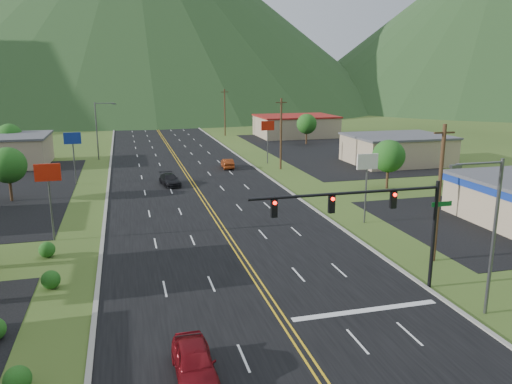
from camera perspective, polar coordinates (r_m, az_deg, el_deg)
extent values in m
cylinder|color=black|center=(33.35, 19.62, -4.67)|extent=(0.24, 0.24, 7.00)
cylinder|color=black|center=(29.57, 10.45, -0.12)|extent=(12.00, 0.18, 0.18)
cube|color=#0C591E|center=(33.03, 20.47, -1.30)|extent=(1.40, 0.06, 0.30)
cube|color=black|center=(31.10, 15.41, -0.86)|extent=(0.35, 0.28, 1.05)
sphere|color=#FF0C05|center=(30.86, 15.62, -0.31)|extent=(0.22, 0.22, 0.22)
cube|color=black|center=(29.31, 8.63, -1.38)|extent=(0.35, 0.28, 1.05)
sphere|color=#FF0C05|center=(29.07, 8.79, -0.80)|extent=(0.22, 0.22, 0.22)
cube|color=black|center=(28.13, 2.07, -1.87)|extent=(0.35, 0.28, 1.05)
sphere|color=#FF0C05|center=(27.88, 2.18, -1.27)|extent=(0.22, 0.22, 0.22)
cylinder|color=#59595E|center=(30.65, 25.51, -4.84)|extent=(0.20, 0.20, 9.00)
cylinder|color=#59595E|center=(28.76, 24.18, 3.00)|extent=(2.88, 0.12, 0.12)
cube|color=#59595E|center=(27.90, 21.85, 2.72)|extent=(0.60, 0.25, 0.18)
cylinder|color=#59595E|center=(82.53, -17.74, 6.63)|extent=(0.20, 0.20, 9.00)
cylinder|color=#59595E|center=(82.11, -16.94, 9.68)|extent=(2.88, 0.12, 0.12)
cube|color=#59595E|center=(82.09, -15.92, 9.67)|extent=(0.60, 0.25, 0.18)
cube|color=tan|center=(78.79, 15.81, 4.63)|extent=(14.00, 11.00, 4.00)
cube|color=#4C4C51|center=(78.51, 15.91, 6.18)|extent=(14.40, 11.40, 0.30)
cube|color=tan|center=(108.69, 4.55, 7.46)|extent=(16.00, 12.00, 4.20)
cube|color=maroon|center=(108.47, 4.57, 8.64)|extent=(16.40, 12.40, 0.30)
cylinder|color=#59595E|center=(43.77, -22.34, -2.03)|extent=(0.16, 0.16, 5.00)
cube|color=red|center=(43.08, -22.72, 2.08)|extent=(2.00, 0.18, 1.40)
cylinder|color=#59595E|center=(65.15, -20.03, 3.00)|extent=(0.16, 0.16, 5.00)
cube|color=navy|center=(64.69, -20.26, 5.79)|extent=(2.00, 0.18, 1.40)
cylinder|color=#59595E|center=(46.41, 12.42, -0.47)|extent=(0.16, 0.16, 5.00)
cube|color=white|center=(45.76, 12.62, 3.42)|extent=(2.00, 0.18, 1.40)
cylinder|color=#59595E|center=(75.72, 1.33, 5.18)|extent=(0.16, 0.16, 5.00)
cube|color=red|center=(75.33, 1.35, 7.59)|extent=(2.00, 0.18, 1.40)
cylinder|color=#382314|center=(59.41, -26.25, 0.48)|extent=(0.30, 0.30, 3.00)
sphere|color=#245117|center=(58.98, -26.50, 2.75)|extent=(3.84, 3.84, 3.84)
cylinder|color=#382314|center=(86.48, -26.18, 4.17)|extent=(0.30, 0.30, 3.00)
sphere|color=#245117|center=(86.18, -26.34, 5.74)|extent=(3.84, 3.84, 3.84)
cylinder|color=#382314|center=(61.13, 14.78, 1.77)|extent=(0.30, 0.30, 3.00)
sphere|color=#245117|center=(60.71, 14.92, 3.99)|extent=(3.84, 3.84, 3.84)
cylinder|color=#382314|center=(96.87, 5.78, 6.34)|extent=(0.30, 0.30, 3.00)
sphere|color=#245117|center=(96.61, 5.81, 7.75)|extent=(3.84, 3.84, 3.84)
cylinder|color=#382314|center=(37.79, 20.18, -0.27)|extent=(0.28, 0.28, 10.00)
cube|color=#382314|center=(37.05, 20.73, 6.36)|extent=(1.60, 0.12, 0.12)
cylinder|color=#382314|center=(70.80, 2.87, 6.62)|extent=(0.28, 0.28, 10.00)
cube|color=#382314|center=(70.41, 2.91, 10.18)|extent=(1.60, 0.12, 0.12)
cylinder|color=#382314|center=(109.40, -3.59, 9.04)|extent=(0.28, 0.28, 10.00)
cube|color=#382314|center=(109.14, -3.62, 11.34)|extent=(1.60, 0.12, 0.12)
cylinder|color=#382314|center=(148.74, -6.68, 10.15)|extent=(0.28, 0.28, 10.00)
cube|color=#382314|center=(148.55, -6.73, 11.84)|extent=(1.60, 0.12, 0.12)
cone|color=#20401D|center=(233.89, -13.69, 20.27)|extent=(220.00, 220.00, 85.00)
cone|color=#20401D|center=(245.21, 25.88, 17.25)|extent=(180.00, 180.00, 70.00)
imported|color=maroon|center=(23.83, -7.08, -18.79)|extent=(1.83, 4.50, 1.53)
imported|color=black|center=(61.69, -9.81, 1.35)|extent=(2.59, 4.94, 1.37)
imported|color=maroon|center=(71.93, -3.28, 3.25)|extent=(1.67, 4.20, 1.36)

